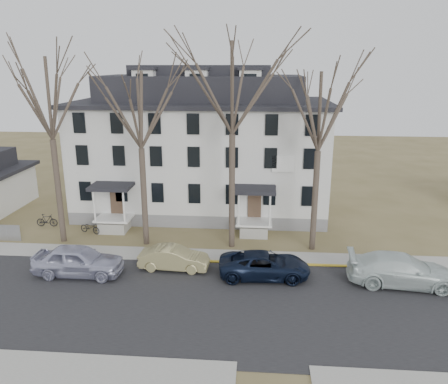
# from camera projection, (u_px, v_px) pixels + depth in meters

# --- Properties ---
(ground) EXTENTS (120.00, 120.00, 0.00)m
(ground) POSITION_uv_depth(u_px,v_px,m) (198.00, 327.00, 20.91)
(ground) COLOR olive
(ground) RESTS_ON ground
(main_road) EXTENTS (120.00, 10.00, 0.04)m
(main_road) POSITION_uv_depth(u_px,v_px,m) (203.00, 305.00, 22.83)
(main_road) COLOR #27272A
(main_road) RESTS_ON ground
(far_sidewalk) EXTENTS (120.00, 2.00, 0.08)m
(far_sidewalk) POSITION_uv_depth(u_px,v_px,m) (215.00, 257.00, 28.57)
(far_sidewalk) COLOR #A09F97
(far_sidewalk) RESTS_ON ground
(yellow_curb) EXTENTS (14.00, 0.25, 0.06)m
(yellow_curb) POSITION_uv_depth(u_px,v_px,m) (293.00, 265.00, 27.33)
(yellow_curb) COLOR gold
(yellow_curb) RESTS_ON ground
(boarding_house) EXTENTS (20.80, 12.36, 12.05)m
(boarding_house) POSITION_uv_depth(u_px,v_px,m) (202.00, 147.00, 36.73)
(boarding_house) COLOR slate
(boarding_house) RESTS_ON ground
(tree_far_left) EXTENTS (8.40, 8.40, 13.72)m
(tree_far_left) POSITION_uv_depth(u_px,v_px,m) (48.00, 93.00, 28.22)
(tree_far_left) COLOR #473B31
(tree_far_left) RESTS_ON ground
(tree_mid_left) EXTENTS (7.80, 7.80, 12.74)m
(tree_mid_left) POSITION_uv_depth(u_px,v_px,m) (139.00, 105.00, 27.97)
(tree_mid_left) COLOR #473B31
(tree_mid_left) RESTS_ON ground
(tree_center) EXTENTS (9.00, 9.00, 14.70)m
(tree_center) POSITION_uv_depth(u_px,v_px,m) (233.00, 81.00, 27.10)
(tree_center) COLOR #473B31
(tree_center) RESTS_ON ground
(tree_mid_right) EXTENTS (7.80, 7.80, 12.74)m
(tree_mid_right) POSITION_uv_depth(u_px,v_px,m) (321.00, 106.00, 27.09)
(tree_mid_right) COLOR #473B31
(tree_mid_right) RESTS_ON ground
(car_silver) EXTENTS (5.31, 2.17, 1.80)m
(car_silver) POSITION_uv_depth(u_px,v_px,m) (78.00, 261.00, 25.83)
(car_silver) COLOR #B0B1CC
(car_silver) RESTS_ON ground
(car_tan) EXTENTS (4.31, 1.68, 1.40)m
(car_tan) POSITION_uv_depth(u_px,v_px,m) (174.00, 259.00, 26.62)
(car_tan) COLOR #9C925F
(car_tan) RESTS_ON ground
(car_navy) EXTENTS (5.44, 2.70, 1.48)m
(car_navy) POSITION_uv_depth(u_px,v_px,m) (264.00, 266.00, 25.62)
(car_navy) COLOR black
(car_navy) RESTS_ON ground
(car_white) EXTENTS (6.22, 2.96, 1.75)m
(car_white) POSITION_uv_depth(u_px,v_px,m) (402.00, 271.00, 24.71)
(car_white) COLOR silver
(car_white) RESTS_ON ground
(bicycle_left) EXTENTS (1.83, 1.16, 0.91)m
(bicycle_left) POSITION_uv_depth(u_px,v_px,m) (90.00, 228.00, 32.32)
(bicycle_left) COLOR black
(bicycle_left) RESTS_ON ground
(bicycle_right) EXTENTS (1.67, 0.52, 0.99)m
(bicycle_right) POSITION_uv_depth(u_px,v_px,m) (47.00, 221.00, 33.64)
(bicycle_right) COLOR black
(bicycle_right) RESTS_ON ground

